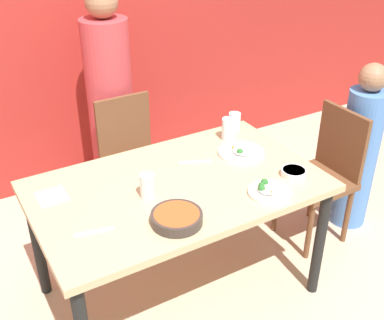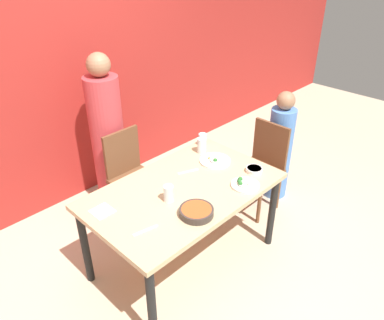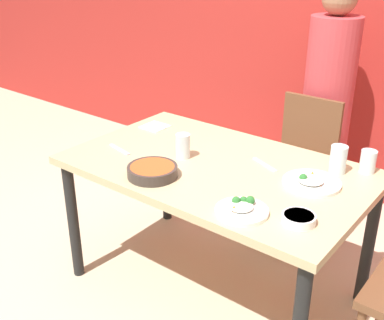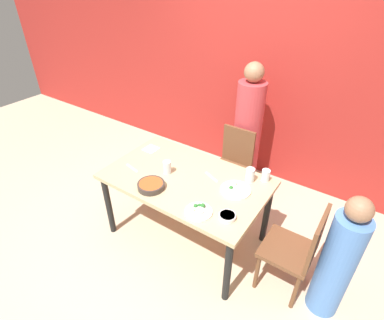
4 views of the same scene
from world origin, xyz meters
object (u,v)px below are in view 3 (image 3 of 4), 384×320
chair_adult_spot (299,164)px  bowl_curry (152,171)px  person_adult (326,114)px  plate_rice_adult (242,209)px  glass_water_tall (368,161)px

chair_adult_spot → bowl_curry: 1.15m
person_adult → plate_rice_adult: bearing=-79.6°
bowl_curry → chair_adult_spot: bearing=77.1°
person_adult → glass_water_tall: bearing=-54.5°
chair_adult_spot → person_adult: (0.00, 0.33, 0.24)m
person_adult → glass_water_tall: size_ratio=14.14×
chair_adult_spot → plate_rice_adult: (0.26, -1.11, 0.28)m
chair_adult_spot → glass_water_tall: chair_adult_spot is taller
bowl_curry → plate_rice_adult: bearing=-2.5°
chair_adult_spot → person_adult: bearing=90.0°
person_adult → bowl_curry: 1.44m
chair_adult_spot → plate_rice_adult: size_ratio=4.04×
person_adult → glass_water_tall: person_adult is taller
person_adult → plate_rice_adult: size_ratio=7.07×
glass_water_tall → person_adult: bearing=125.5°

